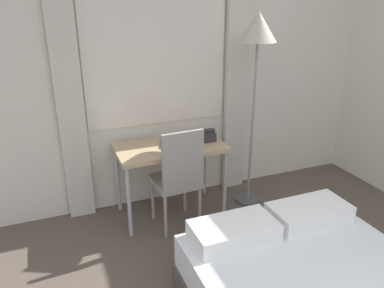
{
  "coord_description": "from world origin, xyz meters",
  "views": [
    {
      "loc": [
        -1.1,
        -0.19,
        2.03
      ],
      "look_at": [
        -0.01,
        2.54,
        0.88
      ],
      "focal_mm": 35.0,
      "sensor_mm": 36.0,
      "label": 1
    }
  ],
  "objects_px": {
    "desk_chair": "(178,175)",
    "book": "(175,143)",
    "telephone": "(207,135)",
    "standing_lamp": "(257,41)",
    "desk": "(170,152)"
  },
  "relations": [
    {
      "from": "desk_chair",
      "to": "book",
      "type": "bearing_deg",
      "value": 72.38
    },
    {
      "from": "standing_lamp",
      "to": "telephone",
      "type": "xyz_separation_m",
      "value": [
        -0.44,
        0.09,
        -0.89
      ]
    },
    {
      "from": "telephone",
      "to": "desk",
      "type": "bearing_deg",
      "value": 179.22
    },
    {
      "from": "telephone",
      "to": "desk_chair",
      "type": "bearing_deg",
      "value": -145.1
    },
    {
      "from": "telephone",
      "to": "book",
      "type": "relative_size",
      "value": 0.48
    },
    {
      "from": "standing_lamp",
      "to": "book",
      "type": "relative_size",
      "value": 6.06
    },
    {
      "from": "telephone",
      "to": "book",
      "type": "bearing_deg",
      "value": 177.4
    },
    {
      "from": "book",
      "to": "desk",
      "type": "bearing_deg",
      "value": -170.05
    },
    {
      "from": "desk_chair",
      "to": "telephone",
      "type": "bearing_deg",
      "value": 31.68
    },
    {
      "from": "telephone",
      "to": "book",
      "type": "xyz_separation_m",
      "value": [
        -0.33,
        0.01,
        -0.04
      ]
    },
    {
      "from": "desk_chair",
      "to": "book",
      "type": "height_order",
      "value": "desk_chair"
    },
    {
      "from": "standing_lamp",
      "to": "desk",
      "type": "bearing_deg",
      "value": 173.29
    },
    {
      "from": "desk_chair",
      "to": "telephone",
      "type": "height_order",
      "value": "desk_chair"
    },
    {
      "from": "desk",
      "to": "book",
      "type": "height_order",
      "value": "book"
    },
    {
      "from": "standing_lamp",
      "to": "telephone",
      "type": "bearing_deg",
      "value": 168.23
    }
  ]
}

